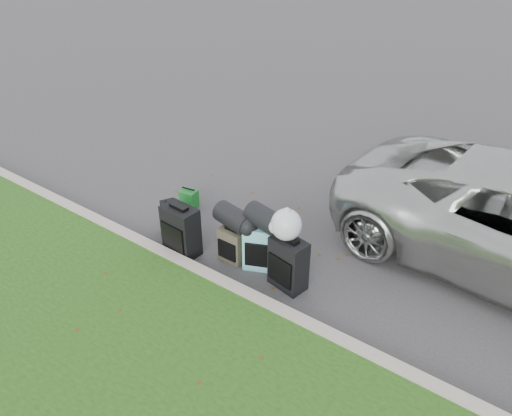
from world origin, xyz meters
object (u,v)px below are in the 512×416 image
Objects in this scene: suitcase_teal at (261,247)px; tote_green at (189,199)px; tote_navy at (235,230)px; suitcase_large_black_right at (288,264)px; suitcase_large_black_left at (181,231)px; suitcase_small_black at (172,219)px; suitcase_olive at (232,245)px.

tote_green is (-1.92, 0.62, -0.18)m from suitcase_teal.
suitcase_large_black_right is at bearing -32.81° from tote_navy.
suitcase_large_black_left reaches higher than tote_green.
suitcase_teal is 0.55m from suitcase_large_black_right.
suitcase_small_black reaches higher than tote_green.
tote_navy is at bearing 56.00° from suitcase_small_black.
suitcase_large_black_left reaches higher than suitcase_olive.
suitcase_small_black is at bearing -164.03° from tote_navy.
suitcase_large_black_left is 2.74× the size of tote_navy.
suitcase_large_black_right is (0.95, -0.02, 0.11)m from suitcase_olive.
suitcase_small_black is 1.00× the size of suitcase_olive.
suitcase_olive is 0.44m from suitcase_teal.
suitcase_large_black_left is at bearing -60.98° from tote_green.
tote_green reaches higher than tote_navy.
tote_green is (-1.50, 0.72, -0.10)m from suitcase_olive.
suitcase_large_black_right reaches higher than suitcase_teal.
suitcase_large_black_left reaches higher than suitcase_small_black.
suitcase_olive is 1.70× the size of tote_green.
tote_green is (-0.34, 0.74, -0.10)m from suitcase_small_black.
suitcase_olive is 0.70× the size of suitcase_large_black_right.
suitcase_large_black_left is 0.87m from tote_navy.
suitcase_olive is at bearing 25.88° from suitcase_large_black_left.
suitcase_olive is at bearing 28.36° from suitcase_small_black.
suitcase_small_black is 0.76× the size of suitcase_teal.
suitcase_large_black_right reaches higher than tote_navy.
tote_green is at bearing 154.70° from suitcase_olive.
suitcase_large_black_left is at bearing -3.13° from suitcase_small_black.
suitcase_olive is at bearing -34.86° from tote_green.
suitcase_large_black_left reaches higher than tote_navy.
suitcase_olive reaches higher than tote_navy.
suitcase_teal is 0.91× the size of suitcase_large_black_right.
suitcase_teal is (1.59, 0.12, 0.08)m from suitcase_small_black.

